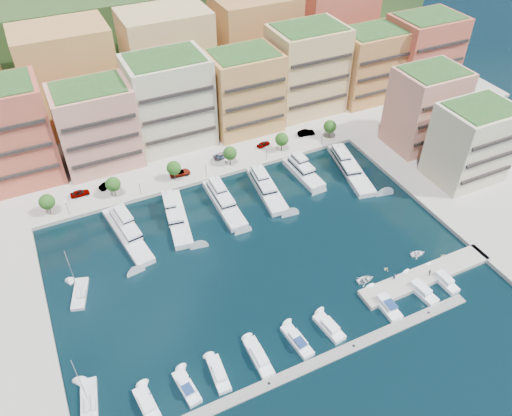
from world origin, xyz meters
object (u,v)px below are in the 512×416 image
Objects in this scene: tree_1 at (113,184)px; tree_5 at (330,126)px; lamppost_0 at (67,206)px; cruiser_7 at (385,304)px; car_4 at (263,144)px; cruiser_3 at (259,357)px; car_1 at (107,185)px; cruiser_9 at (443,280)px; yacht_2 at (176,215)px; cruiser_2 at (219,374)px; cruiser_4 at (297,341)px; lamppost_2 at (206,168)px; yacht_6 at (349,166)px; cruiser_5 at (329,328)px; person_0 at (394,276)px; cruiser_8 at (419,290)px; cruiser_0 at (147,404)px; person_1 at (429,273)px; tender_2 at (418,254)px; yacht_1 at (127,232)px; lamppost_1 at (139,186)px; tree_0 at (47,202)px; cruiser_1 at (187,388)px; sailboat_0 at (89,403)px; sailboat_2 at (80,294)px; lamppost_3 at (266,151)px; tender_1 at (386,269)px; tender_3 at (443,256)px; car_2 at (180,173)px; car_3 at (222,155)px; yacht_3 at (223,200)px; car_0 at (80,193)px; tender_0 at (365,280)px; tree_3 at (230,153)px; tree_2 at (174,168)px; car_5 at (306,133)px; tree_4 at (282,139)px.

tree_1 is 64.00m from tree_5.
lamppost_0 is 0.48× the size of cruiser_7.
cruiser_3 is at bearing 137.83° from car_4.
cruiser_9 is at bearing -157.06° from car_1.
cruiser_2 is at bearing -98.87° from yacht_2.
tree_5 is at bearing 53.36° from cruiser_4.
lamppost_2 is 0.18× the size of yacht_6.
yacht_2 is (-52.51, -13.93, -3.53)m from tree_5.
cruiser_5 is 19.36m from person_0.
car_4 is at bearing 95.32° from cruiser_8.
cruiser_0 is at bearing -120.35° from lamppost_2.
person_1 is at bearing 9.20° from cruiser_7.
yacht_1 is at bearing 65.71° from tender_2.
lamppost_0 and lamppost_1 have the same top height.
lamppost_1 is 0.92× the size of car_1.
tree_0 is 0.74× the size of cruiser_1.
sailboat_0 is (-22.15, 4.61, -0.24)m from cruiser_2.
sailboat_2 is 3.14× the size of car_4.
lamppost_3 is at bearing 47.75° from cruiser_0.
sailboat_0 is at bearing 77.25° from tender_1.
lamppost_0 reaches higher than car_4.
tender_3 is (79.09, 0.97, 0.10)m from sailboat_0.
car_3 is (13.43, 2.68, -0.01)m from car_2.
yacht_3 and yacht_6 have the same top height.
cruiser_5 is 1.58× the size of car_0.
cruiser_2 is at bearing 132.28° from car_4.
tender_1 is at bearing -108.17° from tree_5.
lamppost_3 reaches higher than tender_3.
sailboat_2 is (-35.20, 29.80, -0.25)m from cruiser_4.
yacht_1 is 42.19m from sailboat_0.
yacht_6 is (37.02, -1.46, -0.00)m from yacht_3.
lamppost_1 reaches higher than car_0.
tender_3 is (19.95, -1.72, -0.01)m from tender_0.
tree_3 is at bearing 33.44° from tender_2.
yacht_1 is 13.48× the size of person_0.
tree_2 is 59.39m from tender_1.
tree_5 is at bearing 19.00° from yacht_3.
sailboat_0 is (-16.60, -38.78, -0.78)m from yacht_1.
cruiser_2 is 60.88m from car_2.
yacht_2 is at bearing 120.31° from car_5.
cruiser_8 reaches higher than tender_1.
tender_3 is 0.93× the size of person_0.
cruiser_3 is 35.83m from tender_1.
yacht_1 is 49.08m from car_4.
tender_2 is at bearing -31.05° from yacht_1.
cruiser_1 reaches higher than tender_2.
tree_0 is 81.06m from tender_1.
yacht_1 is 55.79m from tender_0.
tree_1 is at bearing 41.79° from tender_0.
tree_4 reaches higher than cruiser_4.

